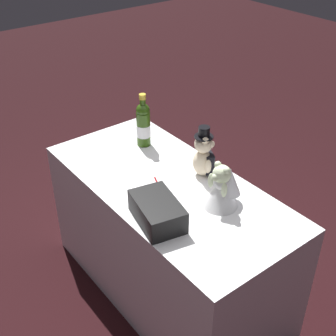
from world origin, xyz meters
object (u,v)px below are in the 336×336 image
teddy_bear_bride (223,187)px  signing_pen (158,184)px  teddy_bear_groom (204,156)px  gift_case_black (157,211)px  champagne_bottle (143,124)px

teddy_bear_bride → signing_pen: (0.33, 0.15, -0.10)m
teddy_bear_groom → teddy_bear_bride: teddy_bear_groom is taller
signing_pen → teddy_bear_bride: bearing=-155.0°
signing_pen → gift_case_black: 0.31m
champagne_bottle → teddy_bear_bride: bearing=177.1°
teddy_bear_bride → champagne_bottle: bearing=-2.9°
teddy_bear_groom → gift_case_black: size_ratio=0.90×
teddy_bear_bride → signing_pen: bearing=25.0°
teddy_bear_bride → gift_case_black: bearing=75.2°
gift_case_black → signing_pen: bearing=-37.1°
teddy_bear_groom → teddy_bear_bride: size_ratio=1.23×
teddy_bear_bride → signing_pen: size_ratio=1.94×
teddy_bear_bride → gift_case_black: size_ratio=0.74×
teddy_bear_groom → champagne_bottle: size_ratio=0.88×
teddy_bear_bride → champagne_bottle: (0.73, -0.04, 0.04)m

